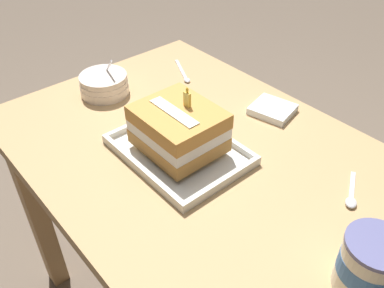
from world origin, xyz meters
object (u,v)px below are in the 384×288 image
Objects in this scene: bowl_stack at (104,84)px; ice_cream_tub at (369,265)px; birthday_cake at (179,128)px; serving_spoon_near_tray at (351,199)px; foil_tray at (179,151)px; serving_spoon_by_bowls at (184,75)px; napkin_pile at (272,109)px.

ice_cream_tub reaches higher than bowl_stack.
birthday_cake is 0.41m from serving_spoon_near_tray.
serving_spoon_by_bowls is at bearing 138.22° from foil_tray.
birthday_cake is 1.28× the size of serving_spoon_by_bowls.
birthday_cake is 1.33× the size of bowl_stack.
birthday_cake is at bearing -41.78° from serving_spoon_by_bowls.
serving_spoon_by_bowls is at bearing 173.31° from serving_spoon_near_tray.
serving_spoon_by_bowls is (0.08, 0.24, -0.03)m from bowl_stack.
bowl_stack is 1.10× the size of napkin_pile.
birthday_cake reaches higher than serving_spoon_near_tray.
birthday_cake is 1.66× the size of serving_spoon_near_tray.
ice_cream_tub is at bearing -33.14° from napkin_pile.
birthday_cake reaches higher than serving_spoon_by_bowls.
ice_cream_tub is 0.81m from serving_spoon_by_bowls.
birthday_cake is 0.36m from bowl_stack.
birthday_cake is 0.39m from serving_spoon_by_bowls.
birthday_cake is at bearing -1.87° from bowl_stack.
bowl_stack is (-0.36, 0.01, 0.02)m from foil_tray.
bowl_stack is at bearing 178.13° from birthday_cake.
foil_tray is 2.69× the size of ice_cream_tub.
birthday_cake is at bearing 90.00° from foil_tray.
bowl_stack is at bearing -166.95° from serving_spoon_near_tray.
foil_tray is 1.66× the size of birthday_cake.
napkin_pile reaches higher than serving_spoon_by_bowls.
bowl_stack reaches higher than serving_spoon_near_tray.
serving_spoon_near_tray is at bearing -21.41° from napkin_pile.
bowl_stack is 0.96× the size of serving_spoon_by_bowls.
ice_cream_tub is at bearing -17.52° from serving_spoon_by_bowls.
bowl_stack reaches higher than foil_tray.
ice_cream_tub is 0.22m from serving_spoon_near_tray.
serving_spoon_near_tray is at bearing 13.05° from bowl_stack.
ice_cream_tub is (0.49, 0.01, 0.05)m from foil_tray.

